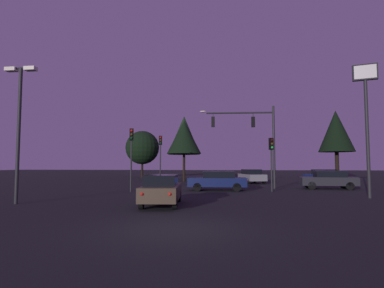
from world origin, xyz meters
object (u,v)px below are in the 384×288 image
parking_lot_lamp_post (19,115)px  tree_behind_sign (184,137)px  car_far_lane (252,176)px  car_nearside_lane (162,189)px  traffic_light_corner_right (160,151)px  traffic_signal_mast_arm (253,132)px  car_crossing_left (218,180)px  car_crossing_right (328,180)px  traffic_light_corner_left (131,147)px  store_sign_illuminated (366,101)px  car_parked_lot (324,176)px  traffic_light_median (271,153)px  tree_left_far (142,148)px  tree_right_cluster (184,135)px  tree_center_horizon (336,131)px

parking_lot_lamp_post → tree_behind_sign: tree_behind_sign is taller
car_far_lane → car_nearside_lane: bearing=-107.0°
traffic_light_corner_right → traffic_signal_mast_arm: bearing=-16.6°
car_crossing_left → car_crossing_right: size_ratio=1.03×
car_crossing_left → parking_lot_lamp_post: size_ratio=0.65×
traffic_light_corner_left → car_crossing_left: size_ratio=1.02×
car_far_lane → store_sign_illuminated: (5.95, -14.49, 5.15)m
car_far_lane → car_parked_lot: bearing=4.5°
traffic_light_median → car_nearside_lane: 10.98m
traffic_light_corner_right → car_crossing_right: (14.86, -2.59, -2.62)m
tree_behind_sign → tree_left_far: (-8.07, 9.85, -0.69)m
traffic_light_corner_right → tree_behind_sign: (1.20, 7.77, 1.99)m
car_far_lane → tree_right_cluster: tree_right_cluster is taller
traffic_light_corner_left → car_crossing_left: traffic_light_corner_left is taller
traffic_light_corner_right → store_sign_illuminated: 18.01m
traffic_light_corner_left → car_parked_lot: size_ratio=1.04×
traffic_light_corner_right → store_sign_illuminated: bearing=-32.3°
car_crossing_left → car_parked_lot: 15.34m
store_sign_illuminated → tree_behind_sign: (-13.87, 17.31, -0.54)m
traffic_light_corner_right → tree_right_cluster: tree_right_cluster is taller
traffic_light_corner_left → traffic_light_corner_right: 7.19m
tree_center_horizon → car_far_lane: bearing=-143.1°
car_crossing_right → store_sign_illuminated: store_sign_illuminated is taller
car_nearside_lane → tree_right_cluster: size_ratio=0.51×
car_parked_lot → car_crossing_left: bearing=-136.5°
car_crossing_right → tree_left_far: tree_left_far is taller
car_crossing_left → tree_left_far: bearing=119.1°
car_parked_lot → tree_center_horizon: size_ratio=0.48×
traffic_light_corner_left → traffic_light_median: bearing=8.4°
car_far_lane → tree_behind_sign: size_ratio=0.61×
traffic_light_corner_right → tree_center_horizon: (21.12, 13.95, 3.14)m
car_crossing_right → tree_center_horizon: (6.26, 16.53, 5.75)m
tree_behind_sign → store_sign_illuminated: bearing=-51.3°
car_crossing_left → traffic_light_corner_left: bearing=-161.1°
traffic_signal_mast_arm → tree_left_far: (-15.56, 20.22, -0.16)m
car_crossing_left → car_crossing_right: same height
traffic_light_corner_left → car_crossing_right: bearing=16.5°
store_sign_illuminated → parking_lot_lamp_post: bearing=-165.5°
traffic_signal_mast_arm → parking_lot_lamp_post: size_ratio=0.99×
tree_left_far → tree_center_horizon: tree_center_horizon is taller
car_crossing_left → traffic_light_median: bearing=-8.6°
traffic_light_corner_left → parking_lot_lamp_post: parking_lot_lamp_post is taller
car_parked_lot → store_sign_illuminated: store_sign_illuminated is taller
traffic_light_corner_right → traffic_light_median: traffic_light_corner_right is taller
traffic_light_corner_left → tree_right_cluster: bearing=87.9°
car_parked_lot → traffic_light_corner_left: bearing=-143.9°
tree_center_horizon → car_crossing_right: bearing=-110.7°
traffic_signal_mast_arm → traffic_light_corner_left: bearing=-153.8°
car_nearside_lane → tree_right_cluster: tree_right_cluster is taller
car_crossing_left → store_sign_illuminated: bearing=-26.0°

